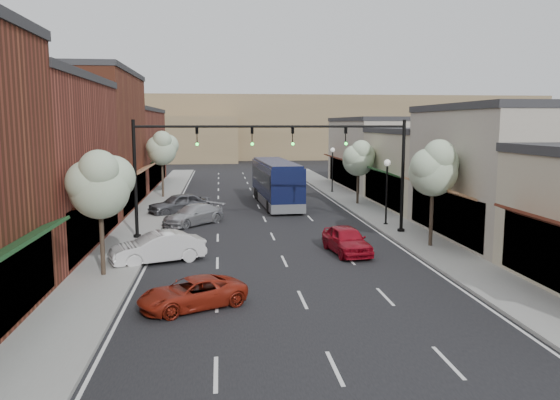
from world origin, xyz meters
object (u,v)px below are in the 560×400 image
object	(u,v)px
tree_right_far	(359,157)
lamp_post_far	(332,162)
signal_mast_left	(176,161)
signal_mast_right	(365,159)
parked_car_a	(192,293)
lamp_post_near	(387,181)
tree_left_near	(100,183)
parked_car_b	(158,248)
parked_car_d	(179,204)
tree_left_far	(162,148)
tree_right_near	(434,167)
coach_bus	(276,182)
red_hatchback	(347,240)
parked_car_c	(193,215)

from	to	relation	value
tree_right_far	lamp_post_far	distance (m)	8.13
signal_mast_left	signal_mast_right	bearing A→B (deg)	0.00
tree_right_far	parked_car_a	distance (m)	27.65
parked_car_a	lamp_post_near	bearing A→B (deg)	115.27
signal_mast_left	tree_left_near	bearing A→B (deg)	-108.10
parked_car_b	parked_car_d	bearing A→B (deg)	158.98
signal_mast_left	tree_left_far	size ratio (longest dim) A/B	1.34
tree_right_near	tree_left_near	xyz separation A→B (m)	(-16.60, -4.00, -0.23)
tree_right_far	lamp_post_near	distance (m)	9.51
signal_mast_right	tree_right_near	world-z (taller)	signal_mast_right
signal_mast_left	tree_left_near	size ratio (longest dim) A/B	1.44
tree_left_near	lamp_post_near	size ratio (longest dim) A/B	1.28
signal_mast_right	tree_right_far	xyz separation A→B (m)	(2.73, 11.95, -0.63)
lamp_post_near	coach_bus	bearing A→B (deg)	121.14
signal_mast_right	parked_car_a	bearing A→B (deg)	-128.25
parked_car_d	red_hatchback	bearing A→B (deg)	6.57
tree_right_far	parked_car_b	bearing A→B (deg)	-129.73
tree_right_far	coach_bus	world-z (taller)	tree_right_far
red_hatchback	parked_car_d	world-z (taller)	parked_car_d
signal_mast_left	tree_right_far	distance (m)	18.39
parked_car_b	parked_car_c	world-z (taller)	parked_car_b
tree_right_near	tree_left_far	size ratio (longest dim) A/B	0.97
parked_car_b	tree_right_near	bearing A→B (deg)	74.88
lamp_post_far	parked_car_d	distance (m)	17.97
tree_right_near	tree_left_near	distance (m)	17.08
tree_right_far	red_hatchback	xyz separation A→B (m)	(-4.90, -16.66, -3.27)
lamp_post_far	parked_car_a	xyz separation A→B (m)	(-12.00, -32.46, -2.45)
tree_left_far	parked_car_a	world-z (taller)	tree_left_far
tree_right_far	red_hatchback	bearing A→B (deg)	-106.40
tree_right_far	lamp_post_far	xyz separation A→B (m)	(-0.55, 8.06, -0.99)
tree_right_far	tree_left_near	bearing A→B (deg)	-129.69
tree_left_near	red_hatchback	bearing A→B (deg)	15.93
tree_right_near	parked_car_c	world-z (taller)	tree_right_near
tree_left_near	parked_car_d	world-z (taller)	tree_left_near
parked_car_c	parked_car_a	bearing A→B (deg)	-43.54
parked_car_c	parked_car_d	bearing A→B (deg)	149.61
parked_car_d	signal_mast_right	bearing A→B (deg)	24.22
lamp_post_near	tree_right_far	bearing A→B (deg)	86.69
tree_right_near	parked_car_c	size ratio (longest dim) A/B	1.28
tree_right_far	parked_car_c	xyz separation A→B (m)	(-13.29, -7.49, -3.32)
tree_left_near	parked_car_b	bearing A→B (deg)	50.57
lamp_post_near	parked_car_a	distance (m)	19.33
signal_mast_right	tree_right_near	distance (m)	4.89
coach_bus	parked_car_d	size ratio (longest dim) A/B	2.61
lamp_post_near	signal_mast_left	bearing A→B (deg)	-169.44
parked_car_b	signal_mast_left	bearing A→B (deg)	153.03
tree_left_near	tree_left_far	xyz separation A→B (m)	(-0.00, 26.00, 0.38)
signal_mast_left	tree_right_far	size ratio (longest dim) A/B	1.51
signal_mast_right	parked_car_d	size ratio (longest dim) A/B	1.77
tree_left_near	parked_car_c	xyz separation A→B (m)	(3.31, 12.51, -3.55)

